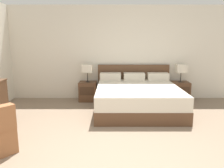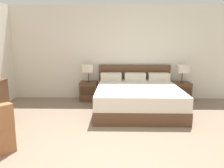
# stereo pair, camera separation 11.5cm
# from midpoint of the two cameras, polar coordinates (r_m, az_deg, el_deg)

# --- Properties ---
(wall_back) EXTENTS (6.99, 0.06, 2.62)m
(wall_back) POSITION_cam_midpoint_polar(r_m,az_deg,el_deg) (6.27, 1.01, 8.07)
(wall_back) COLOR silver
(wall_back) RESTS_ON ground
(bed) EXTENTS (2.02, 2.15, 0.99)m
(bed) POSITION_cam_midpoint_polar(r_m,az_deg,el_deg) (5.36, 7.23, -3.39)
(bed) COLOR brown
(bed) RESTS_ON ground
(nightstand_left) EXTENTS (0.48, 0.42, 0.53)m
(nightstand_left) POSITION_cam_midpoint_polar(r_m,az_deg,el_deg) (6.16, -5.57, -1.87)
(nightstand_left) COLOR brown
(nightstand_left) RESTS_ON ground
(nightstand_right) EXTENTS (0.48, 0.42, 0.53)m
(nightstand_right) POSITION_cam_midpoint_polar(r_m,az_deg,el_deg) (6.39, 18.09, -1.90)
(nightstand_right) COLOR brown
(nightstand_right) RESTS_ON ground
(table_lamp_left) EXTENTS (0.28, 0.28, 0.49)m
(table_lamp_left) POSITION_cam_midpoint_polar(r_m,az_deg,el_deg) (6.05, -5.69, 4.03)
(table_lamp_left) COLOR #332D28
(table_lamp_left) RESTS_ON nightstand_left
(table_lamp_right) EXTENTS (0.28, 0.28, 0.49)m
(table_lamp_right) POSITION_cam_midpoint_polar(r_m,az_deg,el_deg) (6.28, 18.45, 3.78)
(table_lamp_right) COLOR #332D28
(table_lamp_right) RESTS_ON nightstand_right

